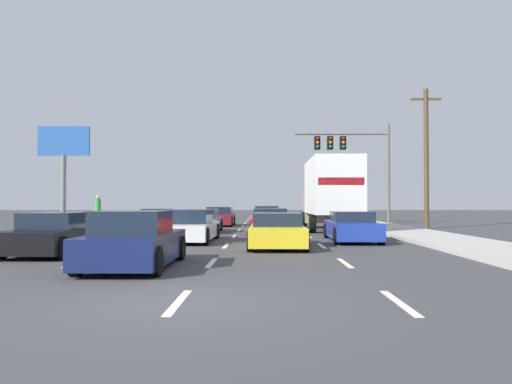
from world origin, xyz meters
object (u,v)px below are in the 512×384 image
object	(u,v)px
car_navy	(134,242)
utility_pole_mid	(426,156)
box_truck	(330,191)
car_orange	(127,224)
car_blue	(351,227)
car_silver	(267,217)
car_black	(57,235)
pedestrian_near_corner	(98,210)
car_white	(189,227)
car_gray	(201,221)
car_red	(271,222)
car_yellow	(277,231)
roadside_billboard	(64,156)
car_green	(157,218)
traffic_signal_mast	(346,150)
car_maroon	(220,217)

from	to	relation	value
car_navy	utility_pole_mid	xyz separation A→B (m)	(12.73, 17.60, 3.67)
box_truck	car_orange	bearing A→B (deg)	-156.71
car_blue	utility_pole_mid	xyz separation A→B (m)	(6.12, 9.46, 3.71)
car_blue	car_silver	bearing A→B (deg)	104.33
car_black	pedestrian_near_corner	xyz separation A→B (m)	(-3.86, 15.24, 0.50)
box_truck	car_white	bearing A→B (deg)	-130.51
car_gray	car_navy	world-z (taller)	car_navy
car_black	utility_pole_mid	xyz separation A→B (m)	(15.88, 14.42, 3.70)
pedestrian_near_corner	car_red	bearing A→B (deg)	-26.95
car_orange	car_blue	xyz separation A→B (m)	(9.85, -3.08, 0.03)
car_yellow	box_truck	size ratio (longest dim) A/B	0.52
car_gray	car_silver	bearing A→B (deg)	62.95
car_black	car_blue	bearing A→B (deg)	26.97
car_yellow	roadside_billboard	distance (m)	22.57
car_gray	car_navy	bearing A→B (deg)	-89.26
car_yellow	box_truck	distance (m)	10.74
car_gray	pedestrian_near_corner	world-z (taller)	pedestrian_near_corner
car_orange	car_yellow	size ratio (longest dim) A/B	1.01
car_red	car_yellow	world-z (taller)	car_red
car_green	car_navy	xyz separation A→B (m)	(3.54, -19.28, 0.05)
car_silver	car_yellow	distance (m)	15.57
pedestrian_near_corner	box_truck	bearing A→B (deg)	-11.80
car_gray	traffic_signal_mast	size ratio (longest dim) A/B	0.60
car_black	car_blue	distance (m)	10.95
car_silver	traffic_signal_mast	world-z (taller)	traffic_signal_mast
pedestrian_near_corner	car_silver	bearing A→B (deg)	13.94
car_orange	car_maroon	distance (m)	10.49
car_maroon	car_gray	distance (m)	7.04
car_navy	traffic_signal_mast	world-z (taller)	traffic_signal_mast
car_green	car_silver	bearing A→B (deg)	13.93
car_gray	roadside_billboard	xyz separation A→B (m)	(-10.54, 8.27, 4.23)
car_maroon	utility_pole_mid	xyz separation A→B (m)	(12.52, -3.52, 3.69)
car_red	car_gray	bearing A→B (deg)	164.50
car_blue	car_yellow	bearing A→B (deg)	-138.18
car_maroon	box_truck	bearing A→B (deg)	-40.41
car_gray	car_white	distance (m)	6.32
utility_pole_mid	car_silver	bearing A→B (deg)	160.20
car_blue	pedestrian_near_corner	xyz separation A→B (m)	(-13.63, 10.27, 0.51)
box_truck	car_maroon	bearing A→B (deg)	139.59
car_black	car_silver	size ratio (longest dim) A/B	1.01
car_navy	car_blue	distance (m)	10.49
car_orange	pedestrian_near_corner	xyz separation A→B (m)	(-3.77, 7.19, 0.54)
traffic_signal_mast	utility_pole_mid	distance (m)	7.55
car_silver	utility_pole_mid	world-z (taller)	utility_pole_mid
car_gray	car_red	world-z (taller)	car_red
car_green	car_yellow	distance (m)	15.57
car_silver	box_truck	distance (m)	6.64
car_black	traffic_signal_mast	xyz separation A→B (m)	(12.28, 20.97, 4.80)
car_orange	car_maroon	bearing A→B (deg)	70.79
car_orange	car_yellow	xyz separation A→B (m)	(6.80, -5.81, 0.02)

